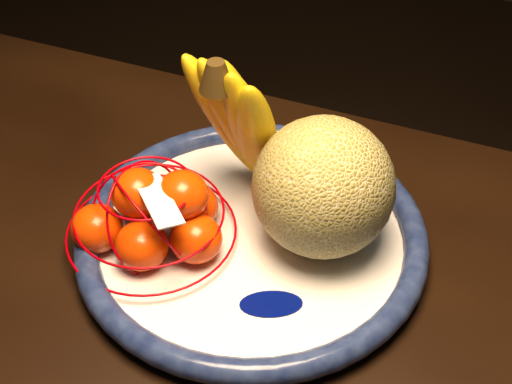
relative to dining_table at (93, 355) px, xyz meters
The scene contains 6 objects.
dining_table is the anchor object (origin of this frame).
fruit_bowl 0.21m from the dining_table, 57.03° to the left, with size 0.38×0.38×0.03m.
cantaloupe 0.30m from the dining_table, 48.80° to the left, with size 0.15×0.15×0.15m, color olive.
banana_bunch 0.30m from the dining_table, 73.70° to the left, with size 0.13×0.13×0.21m.
mandarin_bag 0.17m from the dining_table, 80.39° to the left, with size 0.22×0.22×0.11m.
price_tag 0.19m from the dining_table, 66.87° to the left, with size 0.07×0.03×0.00m, color white.
Camera 1 is at (0.36, -0.36, 1.26)m, focal length 50.00 mm.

